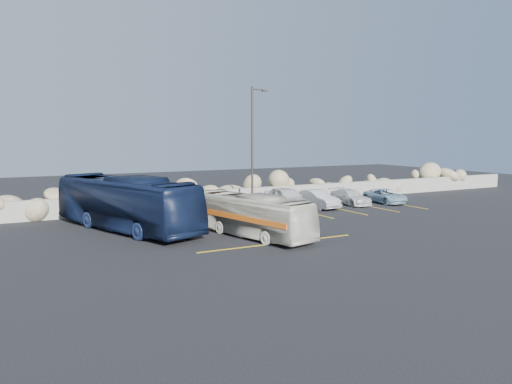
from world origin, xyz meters
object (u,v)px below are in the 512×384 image
car_a (287,198)px  car_c (350,197)px  car_d (385,196)px  tour_coach (126,203)px  vintage_bus (251,215)px  car_b (317,199)px  lamppost (253,145)px

car_a → car_c: (5.30, 0.02, -0.21)m
car_c → car_d: 2.80m
tour_coach → car_c: 16.50m
tour_coach → car_d: size_ratio=2.79×
car_c → vintage_bus: bearing=-147.6°
car_a → car_d: bearing=-0.5°
car_b → car_d: size_ratio=1.01×
lamppost → car_a: lamppost is taller
car_b → car_d: (5.78, -0.31, -0.10)m
lamppost → car_d: (10.14, -1.33, -3.79)m
tour_coach → car_a: bearing=-8.3°
car_a → car_c: size_ratio=1.19×
lamppost → car_a: (2.11, -0.75, -3.55)m
lamppost → car_c: (7.41, -0.74, -3.76)m
vintage_bus → car_b: 10.39m
tour_coach → car_d: (19.08, 1.54, -0.91)m
lamppost → car_d: size_ratio=2.20×
vintage_bus → car_a: vintage_bus is taller
car_a → car_d: size_ratio=1.21×
car_a → tour_coach: bearing=-165.4°
lamppost → vintage_bus: bearing=-118.4°
tour_coach → car_c: bearing=-11.8°
car_b → lamppost: bearing=163.4°
tour_coach → car_b: 13.45m
car_a → car_b: 2.27m
car_b → car_c: bearing=1.9°
lamppost → car_a: 4.20m
lamppost → car_b: size_ratio=2.18×
car_d → vintage_bus: bearing=-151.8°
tour_coach → car_c: (16.34, 2.14, -0.88)m
vintage_bus → car_b: (8.29, 6.24, -0.44)m
vintage_bus → car_d: 15.28m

